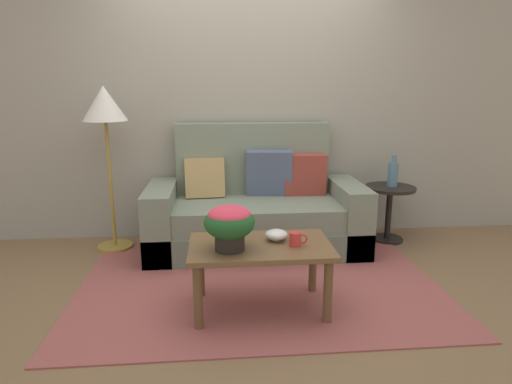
# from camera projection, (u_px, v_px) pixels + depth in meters

# --- Properties ---
(ground_plane) EXTENTS (14.00, 14.00, 0.00)m
(ground_plane) POSITION_uv_depth(u_px,v_px,m) (259.00, 284.00, 3.33)
(ground_plane) COLOR brown
(wall_back) EXTENTS (6.40, 0.12, 2.78)m
(wall_back) POSITION_uv_depth(u_px,v_px,m) (246.00, 93.00, 4.21)
(wall_back) COLOR gray
(wall_back) RESTS_ON ground
(area_rug) EXTENTS (2.66, 1.85, 0.01)m
(area_rug) POSITION_uv_depth(u_px,v_px,m) (259.00, 283.00, 3.32)
(area_rug) COLOR #994C47
(area_rug) RESTS_ON ground
(couch) EXTENTS (1.93, 0.85, 1.12)m
(couch) POSITION_uv_depth(u_px,v_px,m) (256.00, 212.00, 4.02)
(couch) COLOR #626B59
(couch) RESTS_ON ground
(coffee_table) EXTENTS (0.92, 0.55, 0.46)m
(coffee_table) POSITION_uv_depth(u_px,v_px,m) (260.00, 255.00, 2.87)
(coffee_table) COLOR brown
(coffee_table) RESTS_ON ground
(side_table) EXTENTS (0.47, 0.47, 0.53)m
(side_table) POSITION_uv_depth(u_px,v_px,m) (389.00, 203.00, 4.18)
(side_table) COLOR black
(side_table) RESTS_ON ground
(floor_lamp) EXTENTS (0.38, 0.38, 1.46)m
(floor_lamp) POSITION_uv_depth(u_px,v_px,m) (105.00, 115.00, 3.77)
(floor_lamp) COLOR olive
(floor_lamp) RESTS_ON ground
(potted_plant) EXTENTS (0.32, 0.32, 0.28)m
(potted_plant) POSITION_uv_depth(u_px,v_px,m) (229.00, 223.00, 2.71)
(potted_plant) COLOR black
(potted_plant) RESTS_ON coffee_table
(coffee_mug) EXTENTS (0.12, 0.08, 0.09)m
(coffee_mug) POSITION_uv_depth(u_px,v_px,m) (296.00, 239.00, 2.81)
(coffee_mug) COLOR red
(coffee_mug) RESTS_ON coffee_table
(snack_bowl) EXTENTS (0.15, 0.15, 0.07)m
(snack_bowl) POSITION_uv_depth(u_px,v_px,m) (276.00, 235.00, 2.91)
(snack_bowl) COLOR silver
(snack_bowl) RESTS_ON coffee_table
(table_vase) EXTENTS (0.10, 0.10, 0.30)m
(table_vase) POSITION_uv_depth(u_px,v_px,m) (393.00, 174.00, 4.13)
(table_vase) COLOR slate
(table_vase) RESTS_ON side_table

